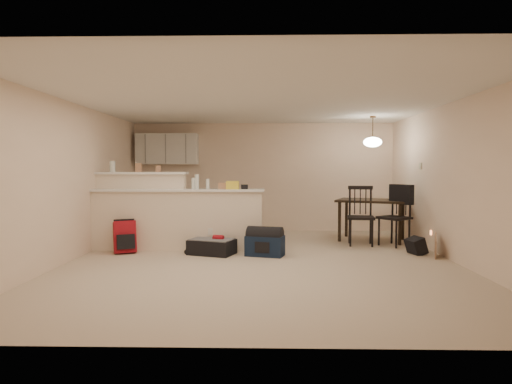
{
  "coord_description": "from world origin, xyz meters",
  "views": [
    {
      "loc": [
        0.08,
        -7.13,
        1.46
      ],
      "look_at": [
        -0.1,
        0.7,
        1.05
      ],
      "focal_mm": 32.0,
      "sensor_mm": 36.0,
      "label": 1
    }
  ],
  "objects_px": {
    "dining_table": "(372,205)",
    "navy_duffel": "(265,246)",
    "suitcase": "(212,247)",
    "dining_chair_far": "(394,216)",
    "dining_chair_near": "(361,216)",
    "pendant_lamp": "(373,142)",
    "red_backpack": "(125,237)",
    "black_daypack": "(416,246)"
  },
  "relations": [
    {
      "from": "dining_chair_near",
      "to": "black_daypack",
      "type": "height_order",
      "value": "dining_chair_near"
    },
    {
      "from": "suitcase",
      "to": "red_backpack",
      "type": "bearing_deg",
      "value": -163.76
    },
    {
      "from": "pendant_lamp",
      "to": "dining_chair_far",
      "type": "xyz_separation_m",
      "value": [
        0.28,
        -0.62,
        -1.43
      ]
    },
    {
      "from": "dining_table",
      "to": "dining_chair_near",
      "type": "bearing_deg",
      "value": -99.55
    },
    {
      "from": "suitcase",
      "to": "red_backpack",
      "type": "distance_m",
      "value": 1.52
    },
    {
      "from": "dining_table",
      "to": "pendant_lamp",
      "type": "bearing_deg",
      "value": -159.07
    },
    {
      "from": "pendant_lamp",
      "to": "red_backpack",
      "type": "xyz_separation_m",
      "value": [
        -4.56,
        -1.45,
        -1.72
      ]
    },
    {
      "from": "suitcase",
      "to": "black_daypack",
      "type": "xyz_separation_m",
      "value": [
        3.47,
        0.09,
        0.01
      ]
    },
    {
      "from": "dining_table",
      "to": "dining_chair_near",
      "type": "height_order",
      "value": "dining_chair_near"
    },
    {
      "from": "suitcase",
      "to": "dining_chair_far",
      "type": "bearing_deg",
      "value": 35.04
    },
    {
      "from": "dining_chair_near",
      "to": "navy_duffel",
      "type": "bearing_deg",
      "value": -141.47
    },
    {
      "from": "suitcase",
      "to": "navy_duffel",
      "type": "relative_size",
      "value": 1.19
    },
    {
      "from": "pendant_lamp",
      "to": "navy_duffel",
      "type": "distance_m",
      "value": 3.26
    },
    {
      "from": "suitcase",
      "to": "navy_duffel",
      "type": "height_order",
      "value": "navy_duffel"
    },
    {
      "from": "pendant_lamp",
      "to": "red_backpack",
      "type": "distance_m",
      "value": 5.08
    },
    {
      "from": "dining_table",
      "to": "dining_chair_far",
      "type": "xyz_separation_m",
      "value": [
        0.28,
        -0.62,
        -0.17
      ]
    },
    {
      "from": "dining_table",
      "to": "pendant_lamp",
      "type": "height_order",
      "value": "pendant_lamp"
    },
    {
      "from": "dining_table",
      "to": "navy_duffel",
      "type": "distance_m",
      "value": 2.77
    },
    {
      "from": "red_backpack",
      "to": "navy_duffel",
      "type": "xyz_separation_m",
      "value": [
        2.41,
        -0.2,
        -0.1
      ]
    },
    {
      "from": "dining_chair_near",
      "to": "suitcase",
      "type": "distance_m",
      "value": 2.91
    },
    {
      "from": "red_backpack",
      "to": "black_daypack",
      "type": "relative_size",
      "value": 1.75
    },
    {
      "from": "suitcase",
      "to": "navy_duffel",
      "type": "bearing_deg",
      "value": 12.39
    },
    {
      "from": "dining_table",
      "to": "red_backpack",
      "type": "distance_m",
      "value": 4.81
    },
    {
      "from": "navy_duffel",
      "to": "black_daypack",
      "type": "bearing_deg",
      "value": 20.18
    },
    {
      "from": "dining_chair_far",
      "to": "dining_table",
      "type": "bearing_deg",
      "value": 167.84
    },
    {
      "from": "dining_chair_near",
      "to": "dining_chair_far",
      "type": "relative_size",
      "value": 0.99
    },
    {
      "from": "pendant_lamp",
      "to": "dining_chair_near",
      "type": "distance_m",
      "value": 1.57
    },
    {
      "from": "dining_chair_near",
      "to": "red_backpack",
      "type": "bearing_deg",
      "value": -160.63
    },
    {
      "from": "dining_table",
      "to": "red_backpack",
      "type": "relative_size",
      "value": 2.85
    },
    {
      "from": "dining_chair_near",
      "to": "dining_chair_far",
      "type": "xyz_separation_m",
      "value": [
        0.61,
        -0.05,
        0.0
      ]
    },
    {
      "from": "navy_duffel",
      "to": "pendant_lamp",
      "type": "bearing_deg",
      "value": 53.28
    },
    {
      "from": "dining_table",
      "to": "navy_duffel",
      "type": "relative_size",
      "value": 2.53
    },
    {
      "from": "black_daypack",
      "to": "dining_chair_near",
      "type": "bearing_deg",
      "value": 24.99
    },
    {
      "from": "dining_chair_near",
      "to": "navy_duffel",
      "type": "distance_m",
      "value": 2.15
    },
    {
      "from": "pendant_lamp",
      "to": "dining_chair_far",
      "type": "bearing_deg",
      "value": -65.85
    },
    {
      "from": "dining_chair_far",
      "to": "red_backpack",
      "type": "bearing_deg",
      "value": -116.6
    },
    {
      "from": "suitcase",
      "to": "dining_table",
      "type": "bearing_deg",
      "value": 46.43
    },
    {
      "from": "suitcase",
      "to": "red_backpack",
      "type": "relative_size",
      "value": 1.35
    },
    {
      "from": "red_backpack",
      "to": "black_daypack",
      "type": "xyz_separation_m",
      "value": [
        4.98,
        0.0,
        -0.14
      ]
    },
    {
      "from": "dining_table",
      "to": "black_daypack",
      "type": "distance_m",
      "value": 1.62
    },
    {
      "from": "navy_duffel",
      "to": "red_backpack",
      "type": "bearing_deg",
      "value": -169.17
    },
    {
      "from": "dining_chair_near",
      "to": "suitcase",
      "type": "bearing_deg",
      "value": -152.71
    }
  ]
}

